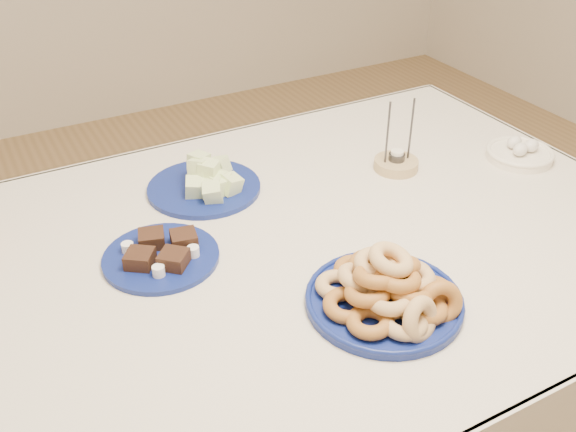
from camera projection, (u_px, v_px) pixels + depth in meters
The scene contains 6 objects.
dining_table at pixel (277, 285), 1.39m from camera, with size 1.71×1.11×0.75m.
donut_platter at pixel (388, 291), 1.15m from camera, with size 0.33×0.33×0.13m.
melon_plate at pixel (208, 184), 1.49m from camera, with size 0.27×0.27×0.09m.
brownie_plate at pixel (161, 254), 1.28m from camera, with size 0.30×0.30×0.04m.
candle_holder at pixel (396, 163), 1.59m from camera, with size 0.13×0.13×0.18m.
egg_bowl at pixel (520, 153), 1.64m from camera, with size 0.21×0.21×0.06m.
Camera 1 is at (-0.50, -0.96, 1.52)m, focal length 40.00 mm.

